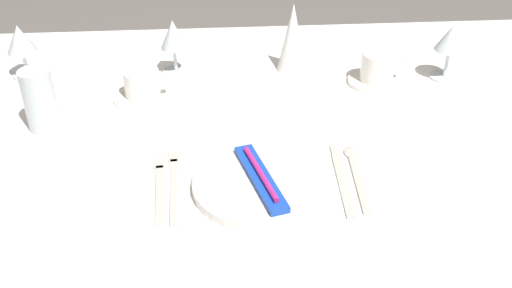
{
  "coord_description": "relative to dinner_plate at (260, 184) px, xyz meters",
  "views": [
    {
      "loc": [
        -0.05,
        -1.11,
        1.44
      ],
      "look_at": [
        0.03,
        -0.1,
        0.76
      ],
      "focal_mm": 42.35,
      "sensor_mm": 36.0,
      "label": 1
    }
  ],
  "objects": [
    {
      "name": "dinner_knife",
      "position": [
        0.16,
        0.01,
        -0.01
      ],
      "size": [
        0.02,
        0.23,
        0.0
      ],
      "color": "beige",
      "rests_on": "dining_table"
    },
    {
      "name": "coffee_cup_right",
      "position": [
        0.32,
        0.4,
        0.04
      ],
      "size": [
        0.11,
        0.08,
        0.07
      ],
      "color": "white",
      "rests_on": "saucer_right"
    },
    {
      "name": "drink_tumbler",
      "position": [
        -0.45,
        0.24,
        0.06
      ],
      "size": [
        0.07,
        0.07,
        0.14
      ],
      "color": "silver",
      "rests_on": "dining_table"
    },
    {
      "name": "napkin_folded",
      "position": [
        0.12,
        0.49,
        0.08
      ],
      "size": [
        0.07,
        0.07,
        0.18
      ],
      "primitive_type": "cone",
      "color": "white",
      "rests_on": "dining_table"
    },
    {
      "name": "saucer_right",
      "position": [
        0.31,
        0.4,
        -0.0
      ],
      "size": [
        0.14,
        0.14,
        0.01
      ],
      "primitive_type": "cylinder",
      "color": "white",
      "rests_on": "dining_table"
    },
    {
      "name": "toothbrush_package",
      "position": [
        -0.0,
        0.0,
        0.02
      ],
      "size": [
        0.09,
        0.21,
        0.02
      ],
      "color": "blue",
      "rests_on": "dinner_plate"
    },
    {
      "name": "fork_inner",
      "position": [
        -0.19,
        0.02,
        -0.01
      ],
      "size": [
        0.03,
        0.21,
        0.0
      ],
      "color": "beige",
      "rests_on": "dining_table"
    },
    {
      "name": "wine_glass_centre",
      "position": [
        -0.55,
        0.5,
        0.08
      ],
      "size": [
        0.07,
        0.07,
        0.14
      ],
      "color": "silver",
      "rests_on": "dining_table"
    },
    {
      "name": "dining_table",
      "position": [
        -0.03,
        0.22,
        -0.09
      ],
      "size": [
        1.8,
        1.11,
        0.74
      ],
      "color": "white",
      "rests_on": "ground"
    },
    {
      "name": "wine_glass_left",
      "position": [
        0.49,
        0.41,
        0.09
      ],
      "size": [
        0.07,
        0.07,
        0.14
      ],
      "color": "silver",
      "rests_on": "dining_table"
    },
    {
      "name": "coffee_cup_left",
      "position": [
        -0.25,
        0.36,
        0.03
      ],
      "size": [
        0.1,
        0.08,
        0.06
      ],
      "color": "white",
      "rests_on": "saucer_left"
    },
    {
      "name": "dinner_plate",
      "position": [
        0.0,
        0.0,
        0.0
      ],
      "size": [
        0.26,
        0.26,
        0.02
      ],
      "primitive_type": "cylinder",
      "color": "white",
      "rests_on": "dining_table"
    },
    {
      "name": "wine_glass_right",
      "position": [
        -0.18,
        0.49,
        0.09
      ],
      "size": [
        0.07,
        0.07,
        0.14
      ],
      "color": "silver",
      "rests_on": "dining_table"
    },
    {
      "name": "fork_outer",
      "position": [
        -0.16,
        0.03,
        -0.01
      ],
      "size": [
        0.03,
        0.23,
        0.0
      ],
      "color": "beige",
      "rests_on": "dining_table"
    },
    {
      "name": "spoon_soup",
      "position": [
        0.19,
        0.04,
        -0.01
      ],
      "size": [
        0.03,
        0.21,
        0.01
      ],
      "color": "beige",
      "rests_on": "dining_table"
    },
    {
      "name": "saucer_left",
      "position": [
        -0.25,
        0.36,
        -0.0
      ],
      "size": [
        0.14,
        0.14,
        0.01
      ],
      "primitive_type": "cylinder",
      "color": "white",
      "rests_on": "dining_table"
    }
  ]
}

